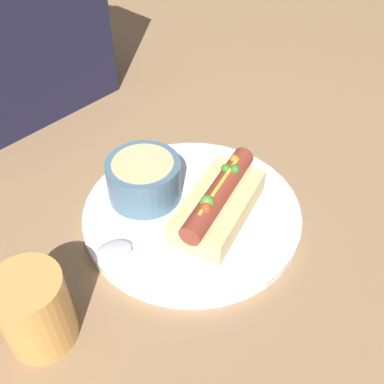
% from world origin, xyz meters
% --- Properties ---
extents(ground_plane, '(4.00, 4.00, 0.00)m').
position_xyz_m(ground_plane, '(0.00, 0.00, 0.00)').
color(ground_plane, '#93704C').
extents(dinner_plate, '(0.30, 0.30, 0.01)m').
position_xyz_m(dinner_plate, '(0.00, 0.00, 0.01)').
color(dinner_plate, white).
rests_on(dinner_plate, ground_plane).
extents(hot_dog, '(0.17, 0.11, 0.07)m').
position_xyz_m(hot_dog, '(0.01, -0.03, 0.04)').
color(hot_dog, '#E5C17F').
rests_on(hot_dog, dinner_plate).
extents(soup_bowl, '(0.10, 0.10, 0.06)m').
position_xyz_m(soup_bowl, '(-0.02, 0.07, 0.05)').
color(soup_bowl, slate).
rests_on(soup_bowl, dinner_plate).
extents(spoon, '(0.13, 0.09, 0.01)m').
position_xyz_m(spoon, '(-0.11, 0.01, 0.02)').
color(spoon, '#B7B7BC').
rests_on(spoon, dinner_plate).
extents(drinking_glass, '(0.08, 0.08, 0.10)m').
position_xyz_m(drinking_glass, '(-0.24, -0.00, 0.05)').
color(drinking_glass, '#D8994C').
rests_on(drinking_glass, ground_plane).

